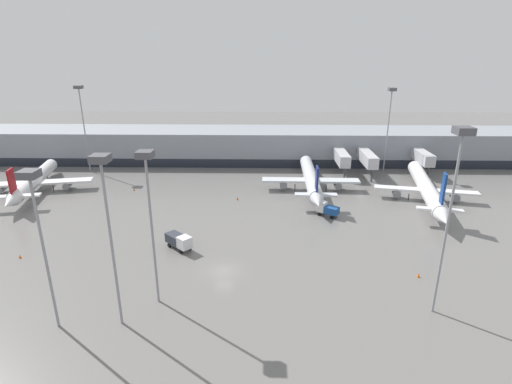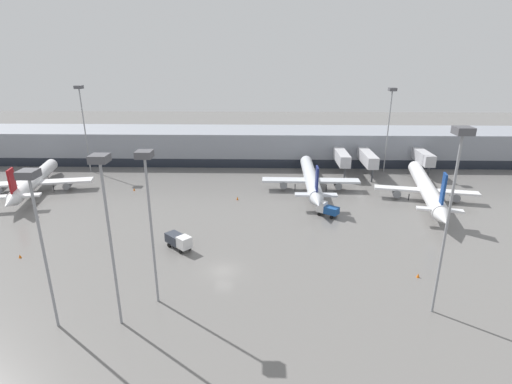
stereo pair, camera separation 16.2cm
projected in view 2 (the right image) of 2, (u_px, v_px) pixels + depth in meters
The scene contains 17 objects.
ground_plane at pixel (223, 271), 57.77m from camera, with size 320.00×320.00×0.00m, color slate.
terminal_building at pixel (246, 145), 114.52m from camera, with size 160.00×28.34×9.00m.
parked_jet_0 at pixel (426, 188), 84.36m from camera, with size 21.02×38.73×9.89m.
parked_jet_1 at pixel (311, 178), 90.47m from camera, with size 22.08×35.44×8.91m.
parked_jet_2 at pixel (34, 181), 89.53m from camera, with size 24.83×33.01×8.47m.
service_truck_0 at pixel (179, 240), 63.81m from camera, with size 4.97×4.84×2.56m.
service_truck_1 at pixel (327, 209), 76.53m from camera, with size 4.41×3.85×2.72m.
traffic_cone_0 at pixel (20, 256), 61.37m from camera, with size 0.42×0.42×0.55m.
traffic_cone_2 at pixel (134, 189), 90.96m from camera, with size 0.43×0.43×0.61m.
traffic_cone_3 at pixel (237, 198), 85.25m from camera, with size 0.44×0.44×0.74m.
traffic_cone_4 at pixel (418, 275), 56.06m from camera, with size 0.44×0.44×0.62m.
apron_light_mast_0 at pixel (81, 106), 99.92m from camera, with size 1.80×1.80×22.05m.
apron_light_mast_1 at pixel (455, 176), 43.02m from camera, with size 1.80×1.80×22.68m.
apron_light_mast_2 at pixel (147, 187), 45.72m from camera, with size 1.80×1.80×19.62m.
apron_light_mast_3 at pixel (35, 207), 41.33m from camera, with size 1.80×1.80×18.81m.
apron_light_mast_5 at pixel (390, 108), 99.92m from camera, with size 1.80×1.80×21.51m.
apron_light_mast_6 at pixel (105, 197), 41.50m from camera, with size 1.80×1.80×20.28m.
Camera 2 is at (5.94, -50.48, 30.12)m, focal length 28.00 mm.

